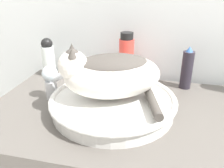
{
  "coord_description": "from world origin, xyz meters",
  "views": [
    {
      "loc": [
        0.11,
        -0.41,
        1.3
      ],
      "look_at": [
        -0.05,
        0.27,
        0.99
      ],
      "focal_mm": 38.0,
      "sensor_mm": 36.0,
      "label": 1
    }
  ],
  "objects_px": {
    "lotion_bottle_white": "(48,57)",
    "shampoo_bottle_tall": "(126,59)",
    "faucet": "(53,79)",
    "hairspray_can_black": "(187,69)",
    "cat": "(110,73)"
  },
  "relations": [
    {
      "from": "faucet",
      "to": "lotion_bottle_white",
      "type": "relative_size",
      "value": 0.9
    },
    {
      "from": "lotion_bottle_white",
      "to": "shampoo_bottle_tall",
      "type": "relative_size",
      "value": 0.81
    },
    {
      "from": "cat",
      "to": "shampoo_bottle_tall",
      "type": "relative_size",
      "value": 1.64
    },
    {
      "from": "hairspray_can_black",
      "to": "shampoo_bottle_tall",
      "type": "relative_size",
      "value": 0.81
    },
    {
      "from": "faucet",
      "to": "lotion_bottle_white",
      "type": "distance_m",
      "value": 0.26
    },
    {
      "from": "lotion_bottle_white",
      "to": "shampoo_bottle_tall",
      "type": "xyz_separation_m",
      "value": [
        0.37,
        -0.0,
        0.02
      ]
    },
    {
      "from": "lotion_bottle_white",
      "to": "cat",
      "type": "bearing_deg",
      "value": -35.85
    },
    {
      "from": "hairspray_can_black",
      "to": "shampoo_bottle_tall",
      "type": "height_order",
      "value": "shampoo_bottle_tall"
    },
    {
      "from": "cat",
      "to": "faucet",
      "type": "bearing_deg",
      "value": -32.27
    },
    {
      "from": "cat",
      "to": "shampoo_bottle_tall",
      "type": "bearing_deg",
      "value": -114.49
    },
    {
      "from": "cat",
      "to": "lotion_bottle_white",
      "type": "relative_size",
      "value": 2.04
    },
    {
      "from": "cat",
      "to": "hairspray_can_black",
      "type": "relative_size",
      "value": 2.03
    },
    {
      "from": "faucet",
      "to": "lotion_bottle_white",
      "type": "bearing_deg",
      "value": 129.02
    },
    {
      "from": "faucet",
      "to": "hairspray_can_black",
      "type": "relative_size",
      "value": 0.9
    },
    {
      "from": "faucet",
      "to": "hairspray_can_black",
      "type": "xyz_separation_m",
      "value": [
        0.49,
        0.22,
        0.0
      ]
    }
  ]
}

